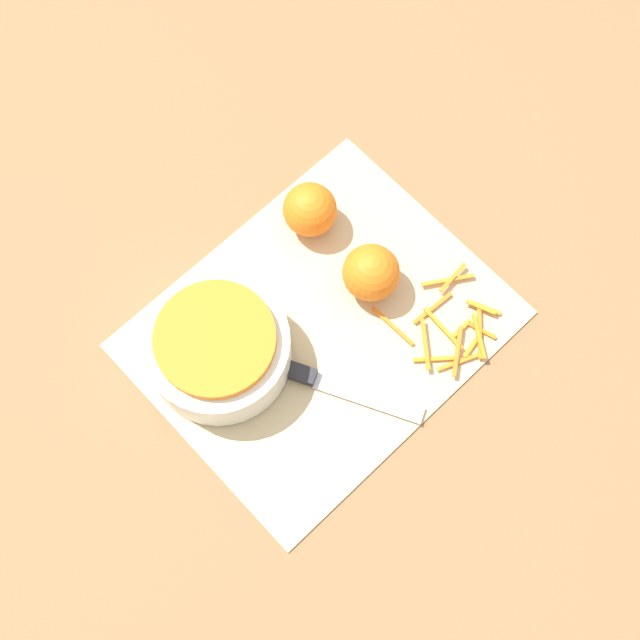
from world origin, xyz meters
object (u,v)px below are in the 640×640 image
Objects in this scene: knife at (302,374)px; orange_left at (310,210)px; orange_right at (374,275)px; bowl_speckled at (218,347)px.

orange_left is at bearing 106.89° from knife.
orange_right reaches higher than orange_left.
bowl_speckled is 0.11m from knife.
bowl_speckled is at bearing 163.05° from orange_right.
orange_right reaches higher than knife.
orange_left is at bearing 87.74° from orange_right.
orange_left is (0.15, 0.15, 0.03)m from knife.
knife is at bearing -169.94° from orange_right.
bowl_speckled reaches higher than orange_left.
knife is 2.92× the size of orange_right.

